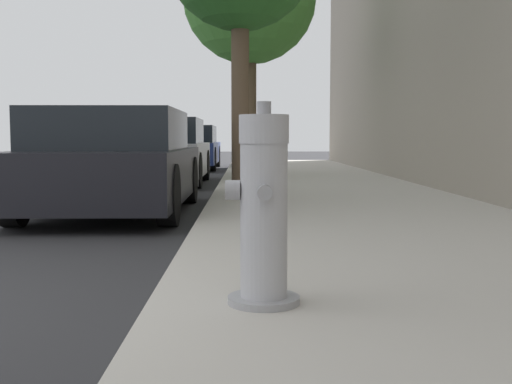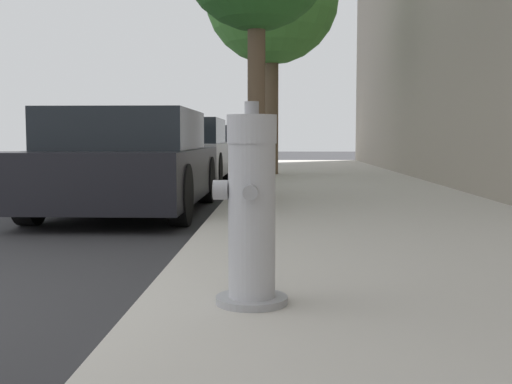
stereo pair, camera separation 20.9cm
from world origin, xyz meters
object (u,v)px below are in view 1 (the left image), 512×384
(parked_car_mid, at_px, (158,152))
(parked_car_far, at_px, (188,148))
(fire_hydrant, at_px, (263,212))
(parked_car_near, at_px, (114,163))

(parked_car_mid, xyz_separation_m, parked_car_far, (0.02, 6.21, -0.01))
(fire_hydrant, relative_size, parked_car_mid, 0.26)
(parked_car_near, relative_size, parked_car_far, 0.89)
(fire_hydrant, distance_m, parked_car_mid, 10.06)
(parked_car_far, bearing_deg, fire_hydrant, -83.46)
(parked_car_near, xyz_separation_m, parked_car_far, (-0.12, 11.25, 0.01))
(parked_car_mid, bearing_deg, fire_hydrant, -79.34)
(parked_car_mid, distance_m, parked_car_far, 6.21)
(fire_hydrant, distance_m, parked_car_near, 5.15)
(fire_hydrant, xyz_separation_m, parked_car_far, (-1.84, 16.10, 0.05))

